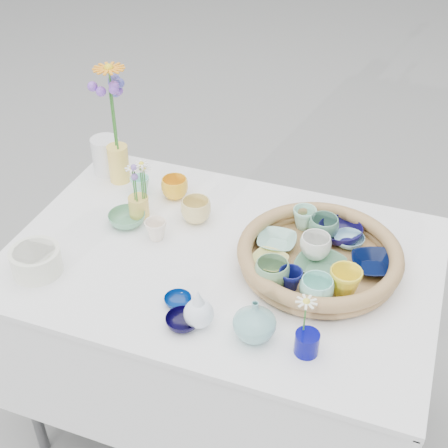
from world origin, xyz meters
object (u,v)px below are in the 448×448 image
(wicker_tray, at_px, (319,257))
(tall_vase_yellow, at_px, (119,164))
(bud_vase_seafoam, at_px, (255,320))
(display_table, at_px, (222,415))

(wicker_tray, height_order, tall_vase_yellow, tall_vase_yellow)
(bud_vase_seafoam, bearing_deg, wicker_tray, 73.99)
(display_table, bearing_deg, tall_vase_yellow, 150.60)
(wicker_tray, distance_m, tall_vase_yellow, 0.79)
(display_table, distance_m, wicker_tray, 0.85)
(display_table, height_order, tall_vase_yellow, tall_vase_yellow)
(wicker_tray, bearing_deg, display_table, -169.88)
(display_table, bearing_deg, bud_vase_seafoam, -55.09)
(bud_vase_seafoam, bearing_deg, tall_vase_yellow, 141.02)
(bud_vase_seafoam, height_order, tall_vase_yellow, tall_vase_yellow)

